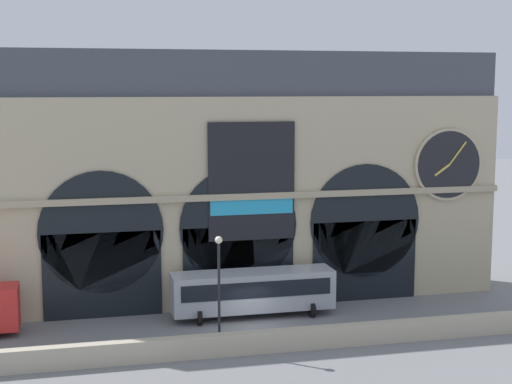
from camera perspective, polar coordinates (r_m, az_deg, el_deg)
The scene contains 5 objects.
ground_plane at distance 50.14m, azimuth -0.07°, elevation -10.15°, with size 200.00×200.00×0.00m, color slate.
quay_parapet_wall at distance 46.04m, azimuth 1.17°, elevation -10.97°, with size 90.00×0.70×1.30m, color #B2A891.
station_building at distance 55.05m, azimuth -1.73°, elevation 0.75°, with size 39.25×4.67×17.93m.
bus_center at distance 52.41m, azimuth -0.23°, elevation -7.31°, with size 11.00×3.25×3.10m.
street_lamp_quayside at distance 45.09m, azimuth -2.76°, elevation -6.39°, with size 0.44×0.44×6.90m.
Camera 1 is at (-10.99, -46.38, 15.55)m, focal length 54.02 mm.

